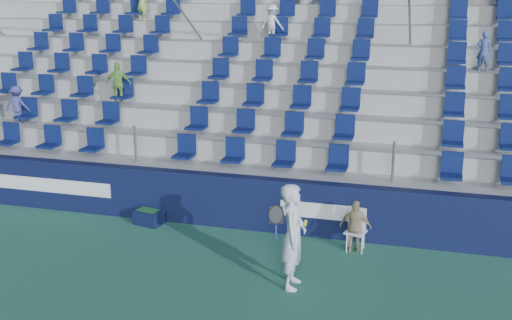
{
  "coord_description": "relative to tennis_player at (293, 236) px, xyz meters",
  "views": [
    {
      "loc": [
        3.77,
        -9.78,
        5.31
      ],
      "look_at": [
        0.2,
        2.8,
        1.7
      ],
      "focal_mm": 45.0,
      "sensor_mm": 36.0,
      "label": 1
    }
  ],
  "objects": [
    {
      "name": "grandstand",
      "position": [
        -1.5,
        7.63,
        1.16
      ],
      "size": [
        24.0,
        8.17,
        6.63
      ],
      "color": "#A5A5A0",
      "rests_on": "ground"
    },
    {
      "name": "sponsor_wall",
      "position": [
        -1.5,
        2.53,
        -0.37
      ],
      "size": [
        24.0,
        0.32,
        1.2
      ],
      "color": "#0F1438",
      "rests_on": "ground"
    },
    {
      "name": "line_judge",
      "position": [
        0.89,
        1.88,
        -0.43
      ],
      "size": [
        0.64,
        0.28,
        1.09
      ],
      "primitive_type": "imported",
      "rotation": [
        0.0,
        0.0,
        3.12
      ],
      "color": "tan",
      "rests_on": "ground"
    },
    {
      "name": "ball_bin",
      "position": [
        -3.84,
        2.13,
        -0.78
      ],
      "size": [
        0.69,
        0.53,
        0.35
      ],
      "color": "#0E1535",
      "rests_on": "ground"
    },
    {
      "name": "tennis_player",
      "position": [
        0.0,
        0.0,
        0.0
      ],
      "size": [
        0.69,
        0.74,
        1.94
      ],
      "color": "silver",
      "rests_on": "ground"
    },
    {
      "name": "line_judge_chair",
      "position": [
        0.89,
        2.02,
        -0.47
      ],
      "size": [
        0.46,
        0.48,
        0.88
      ],
      "color": "white",
      "rests_on": "ground"
    },
    {
      "name": "ground",
      "position": [
        -1.5,
        -0.62,
        -0.97
      ],
      "size": [
        70.0,
        70.0,
        0.0
      ],
      "primitive_type": "plane",
      "color": "#2E6C53",
      "rests_on": "ground"
    }
  ]
}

